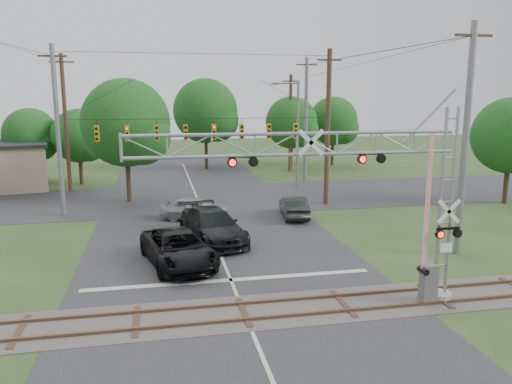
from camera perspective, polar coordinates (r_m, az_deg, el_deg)
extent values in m
plane|color=#2A421E|center=(17.80, -0.19, -16.34)|extent=(160.00, 160.00, 0.00)
cube|color=#28292B|center=(26.97, -4.32, -6.67)|extent=(14.00, 90.00, 0.02)
cube|color=#28292B|center=(40.47, -6.75, -0.73)|extent=(90.00, 12.00, 0.02)
cube|color=#4A4440|center=(19.56, -1.35, -13.64)|extent=(90.00, 3.20, 0.05)
cube|color=brown|center=(18.89, -0.96, -14.35)|extent=(90.00, 0.12, 0.14)
cube|color=brown|center=(20.18, -1.72, -12.63)|extent=(90.00, 0.12, 0.14)
cylinder|color=gray|center=(21.96, 20.19, -11.12)|extent=(0.97, 0.97, 0.32)
cube|color=silver|center=(20.98, 20.91, -5.97)|extent=(0.48, 0.03, 0.38)
cube|color=#5C5C5F|center=(21.24, 19.10, -9.93)|extent=(0.59, 0.48, 1.61)
cube|color=red|center=(20.20, 19.02, -1.28)|extent=(0.15, 0.10, 5.38)
cylinder|color=slate|center=(36.18, -21.69, 6.37)|extent=(0.32, 0.32, 11.50)
cylinder|color=#482C21|center=(37.75, 8.20, 7.19)|extent=(0.36, 0.36, 11.50)
cylinder|color=black|center=(35.69, -6.46, 8.33)|extent=(19.00, 0.03, 0.03)
cube|color=#C37F0D|center=(35.83, -17.72, 6.37)|extent=(0.30, 0.30, 1.10)
cube|color=#C37F0D|center=(35.67, -14.51, 6.52)|extent=(0.30, 0.30, 1.10)
cube|color=#C37F0D|center=(35.61, -11.28, 6.66)|extent=(0.30, 0.30, 1.10)
cube|color=#C37F0D|center=(35.67, -8.04, 6.77)|extent=(0.30, 0.30, 1.10)
cube|color=#C37F0D|center=(35.84, -4.83, 6.85)|extent=(0.30, 0.30, 1.10)
cube|color=#C37F0D|center=(36.12, -1.65, 6.92)|extent=(0.30, 0.30, 1.10)
cube|color=#C37F0D|center=(36.51, 1.47, 6.96)|extent=(0.30, 0.30, 1.10)
cube|color=#C37F0D|center=(37.00, 4.51, 6.99)|extent=(0.30, 0.30, 1.10)
imported|color=black|center=(24.75, -8.88, -6.38)|extent=(4.01, 6.50, 1.68)
imported|color=black|center=(28.41, -4.99, -3.87)|extent=(3.93, 6.70, 1.82)
imported|color=gray|center=(33.39, -6.93, -1.88)|extent=(4.96, 3.38, 1.57)
imported|color=black|center=(34.00, 4.36, -1.68)|extent=(2.11, 4.63, 1.47)
cylinder|color=slate|center=(44.60, 4.77, 6.49)|extent=(0.21, 0.21, 9.42)
cylinder|color=slate|center=(44.20, 3.53, 12.31)|extent=(2.09, 0.13, 0.13)
cube|color=#5C5C5F|center=(43.95, 2.18, 12.26)|extent=(0.63, 0.26, 0.16)
cylinder|color=#482C21|center=(45.28, -20.91, 7.25)|extent=(0.34, 0.34, 11.58)
cube|color=#482C21|center=(45.30, -21.36, 13.68)|extent=(2.00, 0.12, 0.12)
cylinder|color=slate|center=(48.29, 5.71, 8.17)|extent=(0.34, 0.34, 11.69)
cube|color=#482C21|center=(48.31, 5.83, 14.27)|extent=(2.00, 0.12, 0.12)
cylinder|color=slate|center=(27.33, 22.80, 5.29)|extent=(0.34, 0.34, 11.73)
cube|color=#482C21|center=(27.38, 23.63, 16.09)|extent=(2.00, 0.12, 0.12)
cylinder|color=#482C21|center=(54.40, 3.95, 7.80)|extent=(0.34, 0.34, 10.36)
cube|color=#482C21|center=(54.34, 4.01, 12.52)|extent=(2.00, 0.12, 0.12)
cylinder|color=#3A2A1A|center=(51.43, -24.12, 2.70)|extent=(0.36, 0.36, 3.23)
sphere|color=#164714|center=(51.14, -24.37, 5.95)|extent=(5.00, 5.00, 5.00)
cylinder|color=#3A2A1A|center=(49.31, -19.39, 2.70)|extent=(0.36, 0.36, 3.20)
sphere|color=#164714|center=(49.00, -19.60, 6.06)|extent=(4.95, 4.95, 4.95)
cylinder|color=#3A2A1A|center=(39.92, -14.39, 1.99)|extent=(0.36, 0.36, 4.35)
sphere|color=#164714|center=(39.52, -14.67, 7.66)|extent=(6.72, 6.72, 6.72)
cylinder|color=#3A2A1A|center=(56.47, -5.72, 4.96)|extent=(0.36, 0.36, 4.61)
sphere|color=#164714|center=(56.19, -5.80, 9.21)|extent=(7.12, 7.12, 7.12)
cylinder|color=#3A2A1A|center=(56.04, 4.03, 4.48)|extent=(0.36, 0.36, 3.72)
sphere|color=#164714|center=(55.76, 4.08, 7.93)|extent=(5.74, 5.74, 5.74)
cylinder|color=#3A2A1A|center=(60.07, 8.72, 4.81)|extent=(0.36, 0.36, 3.70)
sphere|color=#164714|center=(59.81, 8.81, 8.02)|extent=(5.72, 5.72, 5.72)
cylinder|color=#3A2A1A|center=(42.62, 26.69, 1.28)|extent=(0.36, 0.36, 3.70)
sphere|color=#164714|center=(42.25, 27.09, 5.78)|extent=(5.72, 5.72, 5.72)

